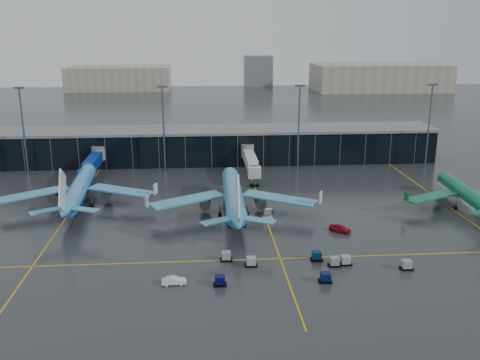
{
  "coord_description": "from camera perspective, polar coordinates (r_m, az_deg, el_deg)",
  "views": [
    {
      "loc": [
        -4.39,
        -105.74,
        41.12
      ],
      "look_at": [
        5.0,
        18.0,
        6.0
      ],
      "focal_mm": 40.0,
      "sensor_mm": 36.0,
      "label": 1
    }
  ],
  "objects": [
    {
      "name": "jet_bridges",
      "position": [
        156.18,
        -15.52,
        1.68
      ],
      "size": [
        94.0,
        27.5,
        7.2
      ],
      "color": "#595B60",
      "rests_on": "ground"
    },
    {
      "name": "airliner_aer_lingus",
      "position": [
        137.26,
        22.92,
        -0.46
      ],
      "size": [
        34.64,
        38.77,
        11.25
      ],
      "primitive_type": null,
      "rotation": [
        0.0,
        0.0,
        -0.07
      ],
      "color": "#0C6B44",
      "rests_on": "ground"
    },
    {
      "name": "terminal_pier",
      "position": [
        171.55,
        -2.78,
        3.77
      ],
      "size": [
        142.0,
        17.0,
        10.7
      ],
      "color": "black",
      "rests_on": "ground"
    },
    {
      "name": "airliner_arkefly",
      "position": [
        133.52,
        -16.86,
        0.17
      ],
      "size": [
        40.75,
        45.74,
        13.39
      ],
      "primitive_type": null,
      "rotation": [
        0.0,
        0.0,
        0.06
      ],
      "color": "#3D91CA",
      "rests_on": "ground"
    },
    {
      "name": "baggage_carts",
      "position": [
        96.67,
        6.79,
        -8.99
      ],
      "size": [
        35.49,
        11.51,
        1.7
      ],
      "color": "black",
      "rests_on": "ground"
    },
    {
      "name": "ground",
      "position": [
        113.53,
        -1.84,
        -5.44
      ],
      "size": [
        600.0,
        600.0,
        0.0
      ],
      "primitive_type": "plane",
      "color": "#282B2D",
      "rests_on": "ground"
    },
    {
      "name": "distant_hangars",
      "position": [
        381.09,
        3.94,
        10.9
      ],
      "size": [
        260.0,
        71.0,
        22.0
      ],
      "color": "#B2AD99",
      "rests_on": "ground"
    },
    {
      "name": "airliner_klm_near",
      "position": [
        122.08,
        -0.75,
        -0.43
      ],
      "size": [
        40.74,
        46.21,
        14.0
      ],
      "primitive_type": null,
      "rotation": [
        0.0,
        0.0,
        -0.02
      ],
      "color": "#3B97C2",
      "rests_on": "ground"
    },
    {
      "name": "service_van_red",
      "position": [
        114.61,
        10.62,
        -5.09
      ],
      "size": [
        4.75,
        4.38,
        1.58
      ],
      "primitive_type": "imported",
      "rotation": [
        0.0,
        0.0,
        0.88
      ],
      "color": "maroon",
      "rests_on": "ground"
    },
    {
      "name": "mobile_airstair",
      "position": [
        118.83,
        3.0,
        -4.07
      ],
      "size": [
        2.21,
        3.21,
        3.45
      ],
      "rotation": [
        0.0,
        0.0,
        0.0
      ],
      "color": "silver",
      "rests_on": "ground"
    },
    {
      "name": "service_van_white",
      "position": [
        91.36,
        -7.06,
        -10.6
      ],
      "size": [
        4.17,
        1.65,
        1.35
      ],
      "primitive_type": "imported",
      "rotation": [
        0.0,
        0.0,
        1.62
      ],
      "color": "white",
      "rests_on": "ground"
    },
    {
      "name": "taxi_lines",
      "position": [
        124.23,
        2.56,
        -3.54
      ],
      "size": [
        220.0,
        120.0,
        0.02
      ],
      "color": "gold",
      "rests_on": "ground"
    },
    {
      "name": "flood_masts",
      "position": [
        158.39,
        -0.88,
        5.87
      ],
      "size": [
        203.0,
        0.5,
        25.5
      ],
      "color": "#595B60",
      "rests_on": "ground"
    }
  ]
}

